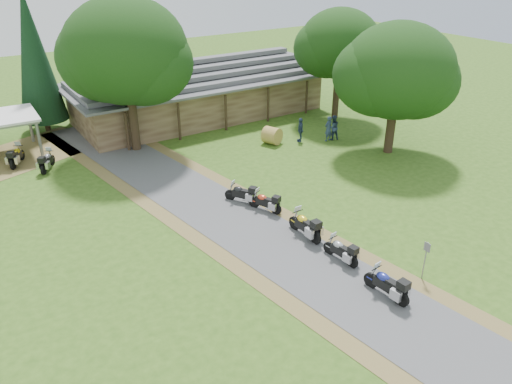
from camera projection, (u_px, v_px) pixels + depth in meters
ground at (329, 279)px, 22.02m from camera, size 120.00×120.00×0.00m
driveway at (269, 242)px, 24.77m from camera, size 51.95×51.95×0.00m
lodge at (199, 87)px, 41.83m from camera, size 21.40×9.40×4.90m
motorcycle_row_a at (387, 283)px, 20.66m from camera, size 0.84×2.06×1.37m
motorcycle_row_b at (341, 249)px, 23.04m from camera, size 0.79×1.87×1.24m
motorcycle_row_c at (305, 224)px, 24.92m from camera, size 0.73×2.11×1.43m
motorcycle_row_d at (265, 201)px, 27.36m from camera, size 1.27×1.89×1.24m
motorcycle_row_e at (241, 192)px, 28.26m from camera, size 1.48×1.87×1.25m
motorcycle_carport_a at (16, 155)px, 33.09m from camera, size 1.57×2.08×1.38m
motorcycle_carport_b at (47, 160)px, 32.38m from camera, size 1.58×1.97×1.33m
person_a at (328, 127)px, 36.92m from camera, size 0.69×0.54×2.23m
person_b at (333, 125)px, 37.18m from camera, size 0.72×0.60×2.20m
person_c at (300, 128)px, 36.85m from camera, size 0.70×0.74×2.11m
hay_bale at (272, 135)px, 36.62m from camera, size 1.57×1.51×1.25m
sign_post at (425, 261)px, 21.65m from camera, size 0.34×0.06×1.87m
oak_lodge_left at (128, 71)px, 33.35m from camera, size 8.27×8.27×11.23m
oak_lodge_right at (339, 59)px, 40.16m from camera, size 6.50×6.50×9.89m
oak_driveway at (396, 87)px, 33.35m from camera, size 7.49×7.49×9.29m
cedar_near at (35, 62)px, 37.06m from camera, size 3.50×3.50×10.73m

